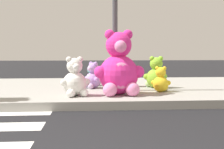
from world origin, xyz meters
The scene contains 9 objects.
sidewalk centered at (0.00, 5.20, 0.07)m, with size 28.00×4.40×0.15m, color #9E9B93.
sign_pole centered at (1.00, 4.40, 1.85)m, with size 0.56×0.11×3.20m.
plush_pink_large centered at (1.03, 3.81, 0.64)m, with size 0.95×0.84×1.24m.
plush_lavender centered at (0.54, 4.84, 0.39)m, with size 0.43×0.42×0.60m.
plush_teal centered at (0.53, 5.35, 0.35)m, with size 0.35×0.35×0.49m.
plush_yellow centered at (1.91, 4.13, 0.36)m, with size 0.38×0.37×0.52m.
plush_red centered at (1.28, 5.07, 0.40)m, with size 0.43×0.49×0.63m.
plush_white centered at (0.20, 3.69, 0.44)m, with size 0.54×0.52×0.73m.
plush_lime centered at (1.96, 4.79, 0.44)m, with size 0.55×0.49×0.72m.
Camera 1 is at (0.45, -1.86, 0.98)m, focal length 48.20 mm.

